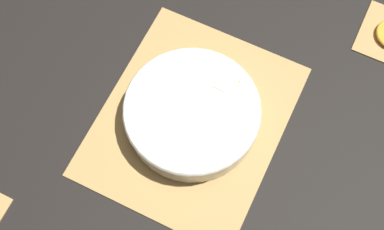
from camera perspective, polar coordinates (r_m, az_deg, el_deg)
name	(u,v)px	position (r m, az deg, el deg)	size (l,w,h in m)	color
ground_plane	(192,121)	(1.06, 0.00, -0.60)	(6.00, 6.00, 0.00)	black
bamboo_mat_center	(192,120)	(1.06, 0.00, -0.54)	(0.42, 0.34, 0.01)	#A8844C
fruit_salad_bowl	(192,113)	(1.02, 0.03, 0.23)	(0.26, 0.26, 0.06)	silver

